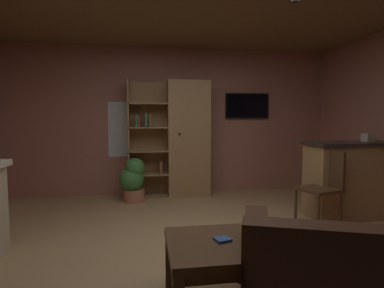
# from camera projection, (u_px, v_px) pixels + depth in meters

# --- Properties ---
(floor) EXTENTS (5.68, 5.33, 0.02)m
(floor) POSITION_uv_depth(u_px,v_px,m) (198.00, 259.00, 2.87)
(floor) COLOR tan
(floor) RESTS_ON ground
(wall_back) EXTENTS (5.80, 0.06, 2.55)m
(wall_back) POSITION_uv_depth(u_px,v_px,m) (172.00, 121.00, 5.43)
(wall_back) COLOR #AD7060
(wall_back) RESTS_ON ground
(window_pane_back) EXTENTS (0.62, 0.01, 0.95)m
(window_pane_back) POSITION_uv_depth(u_px,v_px,m) (127.00, 129.00, 5.28)
(window_pane_back) COLOR white
(bookshelf_cabinet) EXTENTS (1.36, 0.41, 1.96)m
(bookshelf_cabinet) POSITION_uv_depth(u_px,v_px,m) (183.00, 139.00, 5.21)
(bookshelf_cabinet) COLOR #A87F51
(bookshelf_cabinet) RESTS_ON ground
(kitchen_bar_counter) EXTENTS (1.48, 0.57, 1.01)m
(kitchen_bar_counter) POSITION_uv_depth(u_px,v_px,m) (360.00, 179.00, 4.12)
(kitchen_bar_counter) COLOR #A87F51
(kitchen_bar_counter) RESTS_ON ground
(tissue_box) EXTENTS (0.13, 0.13, 0.11)m
(tissue_box) POSITION_uv_depth(u_px,v_px,m) (368.00, 138.00, 4.09)
(tissue_box) COLOR #BFB299
(tissue_box) RESTS_ON kitchen_bar_counter
(coffee_table) EXTENTS (0.65, 0.67, 0.47)m
(coffee_table) POSITION_uv_depth(u_px,v_px,m) (215.00, 254.00, 2.09)
(coffee_table) COLOR #4C331E
(coffee_table) RESTS_ON ground
(table_book_0) EXTENTS (0.12, 0.12, 0.02)m
(table_book_0) POSITION_uv_depth(u_px,v_px,m) (222.00, 240.00, 2.10)
(table_book_0) COLOR #2D4C8C
(table_book_0) RESTS_ON coffee_table
(dining_chair) EXTENTS (0.52, 0.52, 0.92)m
(dining_chair) POSITION_uv_depth(u_px,v_px,m) (323.00, 183.00, 3.73)
(dining_chair) COLOR #4C331E
(dining_chair) RESTS_ON ground
(potted_floor_plant) EXTENTS (0.41, 0.40, 0.70)m
(potted_floor_plant) POSITION_uv_depth(u_px,v_px,m) (133.00, 179.00, 4.87)
(potted_floor_plant) COLOR #B77051
(potted_floor_plant) RESTS_ON ground
(wall_mounted_tv) EXTENTS (0.80, 0.06, 0.45)m
(wall_mounted_tv) POSITION_uv_depth(u_px,v_px,m) (247.00, 106.00, 5.55)
(wall_mounted_tv) COLOR black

